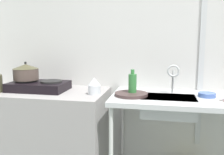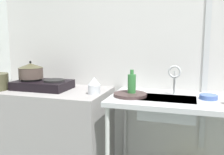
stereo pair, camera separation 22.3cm
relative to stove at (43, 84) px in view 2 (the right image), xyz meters
The scene contains 12 objects.
wall_back 1.46m from the stove, 15.15° to the left, with size 4.83×0.10×2.46m, color beige.
wall_metal_strip 1.59m from the stove, 11.87° to the left, with size 0.05×0.01×1.97m, color #B6B9BB.
counter_concrete 0.50m from the stove, ahead, with size 1.25×0.65×0.91m, color gray.
counter_sink 1.46m from the stove, ahead, with size 1.48×0.65×0.91m.
stove is the anchor object (origin of this frame).
pot_on_left_burner 0.18m from the stove, behind, with size 0.24×0.24×0.17m.
percolator 0.57m from the stove, ahead, with size 0.11×0.11×0.15m.
sink_basin 1.21m from the stove, ahead, with size 0.46×0.29×0.17m, color #B6B9BB.
faucet 1.26m from the stove, ahead, with size 0.11×0.07×0.26m.
frying_pan 0.89m from the stove, ahead, with size 0.29×0.29×0.03m, color #3D2D2C.
small_bowl_on_drainboard 1.53m from the stove, ahead, with size 0.15×0.15×0.04m, color #4665AD.
bottle_by_sink 0.90m from the stove, ahead, with size 0.07×0.07×0.23m.
Camera 2 is at (-0.02, -0.72, 1.40)m, focal length 40.25 mm.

